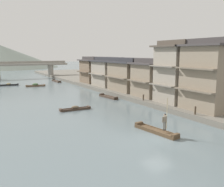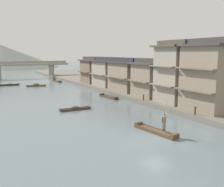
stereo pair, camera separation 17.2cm
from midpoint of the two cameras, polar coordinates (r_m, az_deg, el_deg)
The scene contains 18 objects.
ground_plane at distance 23.37m, azimuth 10.25°, elevation -10.07°, with size 400.00×400.00×0.00m, color slate.
riverbank_right at distance 56.48m, azimuth 3.76°, elevation 1.77°, with size 18.00×110.00×0.69m, color #6B665B.
boat_foreground_poled at distance 24.92m, azimuth 9.78°, elevation -8.42°, with size 1.62×5.23×0.51m.
boatman_person at distance 23.86m, azimuth 11.80°, elevation -5.90°, with size 0.57×0.26×3.04m.
boat_moored_nearest at distance 64.20m, azimuth -22.64°, elevation 1.85°, with size 4.52×1.31×0.62m.
boat_moored_second at distance 60.72m, azimuth -17.19°, elevation 1.82°, with size 4.46×1.69×0.74m.
boat_moored_third at distance 34.35m, azimuth -8.58°, elevation -3.43°, with size 4.33×0.99×0.59m.
boat_moored_far at distance 69.15m, azimuth -12.68°, elevation 2.77°, with size 1.14×5.23×0.47m.
boat_midriver_drifting at distance 43.19m, azimuth -0.95°, elevation -0.78°, with size 1.34×4.80×0.47m.
house_waterfront_nearest at distance 33.05m, azimuth 21.78°, elevation 3.93°, with size 6.71×6.56×8.74m.
house_waterfront_second at distance 36.64m, azimuth 14.40°, elevation 4.78°, with size 5.93×5.52×8.74m.
house_waterfront_tall at distance 41.04m, azimuth 8.86°, elevation 3.58°, with size 5.94×6.11×6.14m.
house_waterfront_narrow at distance 46.70m, azimuth 3.11°, elevation 4.33°, with size 5.32×8.02×6.14m.
house_waterfront_far at distance 53.67m, azimuth -0.92°, elevation 4.98°, with size 6.32×7.49×6.14m.
house_waterfront_end at distance 60.10m, azimuth -4.36°, elevation 5.42°, with size 6.03×6.72×6.14m.
mooring_post_dock_near at distance 30.19m, azimuth 18.35°, elevation -3.69°, with size 0.20×0.20×0.95m, color #473828.
mooring_post_dock_mid at distance 37.48m, azimuth 7.05°, elevation -0.89°, with size 0.20×0.20×0.88m, color #473828.
stone_bridge at distance 81.83m, azimuth -19.38°, elevation 5.73°, with size 26.53×2.40×5.16m.
Camera 1 is at (-14.27, -16.87, 7.67)m, focal length 39.98 mm.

